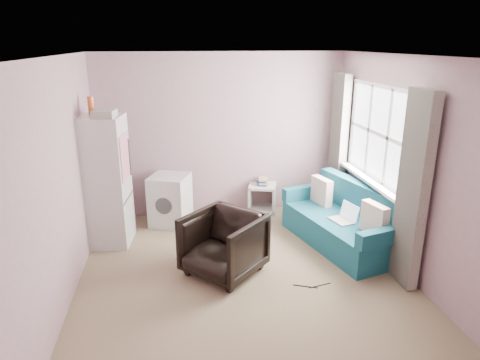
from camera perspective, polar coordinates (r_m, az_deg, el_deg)
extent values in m
cube|color=#816F54|center=(5.17, 0.52, -12.82)|extent=(3.80, 4.20, 0.02)
cube|color=silver|center=(4.44, 0.61, 16.37)|extent=(3.80, 4.20, 0.02)
cube|color=gray|center=(6.67, -2.49, 5.99)|extent=(3.80, 0.02, 2.50)
cube|color=gray|center=(2.76, 8.09, -12.40)|extent=(3.80, 0.02, 2.50)
cube|color=gray|center=(4.73, -22.88, -0.50)|extent=(0.02, 4.20, 2.50)
cube|color=gray|center=(5.30, 21.38, 1.57)|extent=(0.02, 4.20, 2.50)
cube|color=white|center=(5.83, 18.08, 5.87)|extent=(0.01, 1.60, 1.20)
imported|color=black|center=(5.05, -2.22, -8.20)|extent=(1.09, 1.09, 0.82)
cube|color=#BCBCBC|center=(5.92, -17.67, -0.21)|extent=(0.67, 0.67, 1.74)
cube|color=#36363B|center=(5.92, -14.63, -2.25)|extent=(0.08, 0.55, 0.02)
cube|color=#36363B|center=(5.97, -14.52, 2.97)|extent=(0.02, 0.03, 0.50)
cube|color=silver|center=(5.72, -15.11, 2.99)|extent=(0.06, 0.42, 0.60)
cylinder|color=#CF5829|center=(5.78, -19.24, 9.32)|extent=(0.09, 0.09, 0.24)
cube|color=#9C9B93|center=(5.59, -17.63, 8.44)|extent=(0.29, 0.33, 0.09)
cube|color=#BCBCBC|center=(6.49, -9.29, -2.62)|extent=(0.69, 0.69, 0.76)
cube|color=#36363B|center=(6.36, -9.50, 0.29)|extent=(0.64, 0.63, 0.04)
cylinder|color=#36363B|center=(6.25, -10.16, -3.43)|extent=(0.24, 0.10, 0.25)
cube|color=beige|center=(6.82, 3.02, -0.78)|extent=(0.53, 0.53, 0.04)
cube|color=beige|center=(6.95, 2.97, -3.81)|extent=(0.53, 0.53, 0.04)
cube|color=beige|center=(6.91, 1.41, -2.36)|extent=(0.16, 0.41, 0.47)
cube|color=beige|center=(6.88, 4.59, -2.51)|extent=(0.16, 0.41, 0.47)
cube|color=navy|center=(6.81, 3.03, -0.51)|extent=(0.19, 0.24, 0.03)
cube|color=tan|center=(6.80, 3.13, -0.29)|extent=(0.18, 0.23, 0.03)
cube|color=navy|center=(6.79, 2.96, -0.05)|extent=(0.21, 0.24, 0.03)
cube|color=tan|center=(6.77, 3.10, 0.14)|extent=(0.18, 0.23, 0.03)
cube|color=#1B677C|center=(5.98, 13.27, -6.62)|extent=(1.24, 1.89, 0.39)
cube|color=#1B677C|center=(6.03, 16.00, -2.50)|extent=(0.62, 1.72, 0.42)
cube|color=#1B677C|center=(5.29, 18.98, -7.06)|extent=(0.83, 0.34, 0.19)
cube|color=#1B677C|center=(6.51, 9.02, -1.56)|extent=(0.83, 0.34, 0.19)
cube|color=#FFD9C0|center=(5.47, 17.49, -4.97)|extent=(0.21, 0.40, 0.39)
cube|color=#FFD9C0|center=(6.28, 10.82, -1.44)|extent=(0.21, 0.40, 0.39)
cube|color=beige|center=(5.79, 13.38, -5.28)|extent=(0.30, 0.37, 0.02)
cube|color=silver|center=(5.82, 14.40, -4.07)|extent=(0.14, 0.32, 0.21)
cube|color=white|center=(5.95, 16.91, -0.06)|extent=(0.14, 1.70, 0.04)
cube|color=white|center=(5.97, 17.37, 0.23)|extent=(0.02, 1.68, 0.05)
cube|color=white|center=(5.82, 17.92, 5.87)|extent=(0.02, 1.68, 0.05)
cube|color=white|center=(5.73, 18.50, 11.73)|extent=(0.02, 1.68, 0.05)
cube|color=white|center=(5.14, 21.85, 3.91)|extent=(0.02, 0.05, 1.20)
cube|color=white|center=(5.59, 19.13, 5.27)|extent=(0.02, 0.05, 1.20)
cube|color=white|center=(6.05, 16.80, 6.41)|extent=(0.02, 0.05, 1.20)
cube|color=white|center=(6.53, 14.81, 7.38)|extent=(0.02, 0.05, 1.20)
cube|color=beige|center=(4.97, 22.03, -1.38)|extent=(0.12, 0.46, 2.18)
cube|color=beige|center=(6.83, 12.92, 4.53)|extent=(0.12, 0.46, 2.18)
cylinder|color=black|center=(5.06, 10.60, -13.65)|extent=(0.27, 0.07, 0.01)
cylinder|color=black|center=(5.02, 8.72, -13.84)|extent=(0.26, 0.12, 0.01)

